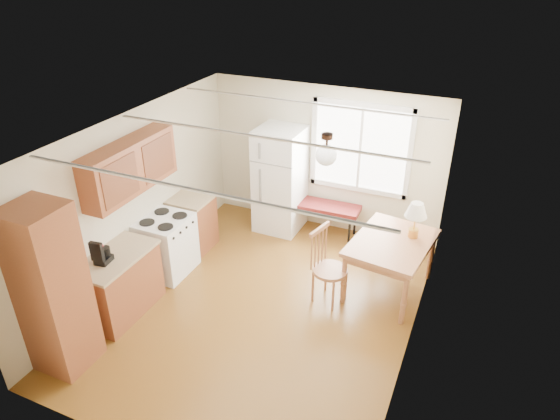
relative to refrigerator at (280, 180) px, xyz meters
The scene contains 11 objects.
room_shell 2.24m from the refrigerator, 72.80° to the right, with size 4.60×5.60×2.62m.
kitchen_run 2.95m from the refrigerator, 111.04° to the right, with size 0.65×3.40×2.20m.
window_unit 1.45m from the refrigerator, 15.74° to the left, with size 1.64×0.05×1.51m.
pendant_light 2.56m from the refrigerator, 51.74° to the right, with size 0.26×0.26×0.40m.
refrigerator is the anchor object (origin of this frame).
bench 0.89m from the refrigerator, ahead, with size 1.21×0.47×0.55m.
dining_table 2.41m from the refrigerator, 26.13° to the right, with size 1.17×1.45×0.83m.
chair 2.11m from the refrigerator, 49.59° to the right, with size 0.52×0.51×1.11m.
table_lamp 2.55m from the refrigerator, 19.17° to the right, with size 0.31×0.31×0.53m.
coffee_maker 3.33m from the refrigerator, 108.65° to the right, with size 0.19×0.23×0.34m.
kettle 3.28m from the refrigerator, 110.07° to the right, with size 0.12×0.12×0.22m.
Camera 1 is at (2.42, -4.93, 4.48)m, focal length 32.00 mm.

